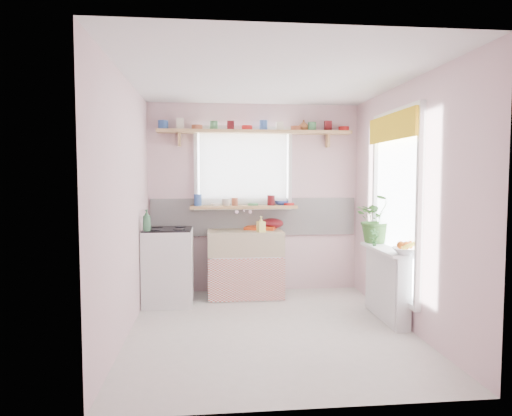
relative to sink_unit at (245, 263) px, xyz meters
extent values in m
plane|color=silver|center=(0.15, -1.29, -0.43)|extent=(3.20, 3.20, 0.00)
plane|color=white|center=(0.15, -1.29, 2.07)|extent=(3.20, 3.20, 0.00)
plane|color=beige|center=(0.15, 0.31, 0.82)|extent=(2.80, 0.00, 2.80)
plane|color=beige|center=(0.15, -2.89, 0.82)|extent=(2.80, 0.00, 2.80)
plane|color=beige|center=(-1.25, -1.29, 0.82)|extent=(0.00, 3.20, 3.20)
plane|color=beige|center=(1.55, -1.29, 0.82)|extent=(0.00, 3.20, 3.20)
cube|color=white|center=(0.15, 0.29, 0.57)|extent=(2.74, 0.03, 0.50)
cube|color=pink|center=(0.15, 0.29, 0.37)|extent=(2.74, 0.02, 0.12)
cube|color=white|center=(0.00, 0.30, 1.22)|extent=(1.20, 0.01, 1.00)
cube|color=white|center=(0.00, 0.24, 1.22)|extent=(1.15, 0.02, 0.95)
cube|color=white|center=(1.54, -1.09, 0.82)|extent=(0.01, 1.10, 1.90)
cube|color=yellow|center=(1.46, -1.09, 1.63)|extent=(0.03, 1.20, 0.28)
cube|color=white|center=(0.00, 0.01, -0.16)|extent=(0.85, 0.55, 0.55)
cube|color=#D2513D|center=(0.00, -0.27, -0.16)|extent=(0.95, 0.02, 0.53)
cube|color=#BEAB8B|center=(0.00, 0.01, 0.27)|extent=(0.95, 0.55, 0.30)
cylinder|color=silver|center=(0.00, 0.26, 0.67)|extent=(0.03, 0.22, 0.03)
cube|color=white|center=(-0.95, -0.24, 0.02)|extent=(0.58, 0.58, 0.90)
cube|color=black|center=(-0.95, -0.24, 0.47)|extent=(0.56, 0.56, 0.02)
cylinder|color=black|center=(-1.09, -0.38, 0.49)|extent=(0.14, 0.14, 0.01)
cylinder|color=black|center=(-0.81, -0.38, 0.49)|extent=(0.14, 0.14, 0.01)
cylinder|color=black|center=(-1.09, -0.10, 0.49)|extent=(0.14, 0.14, 0.01)
cylinder|color=black|center=(-0.81, -0.10, 0.49)|extent=(0.14, 0.14, 0.01)
cube|color=white|center=(1.45, -1.09, -0.06)|extent=(0.15, 0.90, 0.75)
cube|color=white|center=(1.42, -1.09, 0.33)|extent=(0.22, 0.95, 0.03)
cube|color=tan|center=(0.00, 0.19, 0.71)|extent=(1.40, 0.22, 0.04)
cube|color=tan|center=(0.15, 0.18, 1.69)|extent=(2.52, 0.24, 0.04)
cylinder|color=#3359A5|center=(-1.03, 0.18, 1.77)|extent=(0.11, 0.11, 0.12)
cylinder|color=silver|center=(-0.82, 0.18, 1.77)|extent=(0.11, 0.11, 0.12)
cylinder|color=#A55133|center=(-0.60, 0.18, 1.74)|extent=(0.11, 0.11, 0.06)
cylinder|color=#3F7F4C|center=(-0.39, 0.18, 1.77)|extent=(0.11, 0.11, 0.12)
cylinder|color=#590F14|center=(-0.17, 0.18, 1.77)|extent=(0.11, 0.11, 0.12)
cylinder|color=red|center=(0.04, 0.18, 1.74)|extent=(0.11, 0.11, 0.06)
cylinder|color=#3359A5|center=(0.26, 0.18, 1.77)|extent=(0.11, 0.11, 0.12)
cylinder|color=silver|center=(0.47, 0.18, 1.77)|extent=(0.11, 0.11, 0.12)
cylinder|color=#A55133|center=(0.69, 0.18, 1.74)|extent=(0.11, 0.11, 0.06)
cylinder|color=#3F7F4C|center=(0.90, 0.18, 1.77)|extent=(0.11, 0.11, 0.12)
cylinder|color=#590F14|center=(1.12, 0.18, 1.77)|extent=(0.11, 0.11, 0.12)
cylinder|color=red|center=(1.33, 0.18, 1.74)|extent=(0.11, 0.11, 0.06)
cylinder|color=#3359A5|center=(-0.62, 0.19, 0.79)|extent=(0.11, 0.11, 0.12)
cylinder|color=silver|center=(-0.37, 0.19, 0.79)|extent=(0.11, 0.11, 0.12)
cylinder|color=#A55133|center=(-0.12, 0.19, 0.76)|extent=(0.11, 0.11, 0.06)
cylinder|color=#3F7F4C|center=(0.12, 0.19, 0.79)|extent=(0.11, 0.11, 0.12)
cylinder|color=#590F14|center=(0.37, 0.19, 0.79)|extent=(0.11, 0.11, 0.12)
cylinder|color=red|center=(0.62, 0.19, 0.76)|extent=(0.11, 0.11, 0.06)
cube|color=#DA4313|center=(0.22, 0.13, 0.44)|extent=(0.46, 0.39, 0.04)
ellipsoid|color=maroon|center=(0.37, 0.20, 0.49)|extent=(0.40, 0.40, 0.14)
imported|color=#345F26|center=(1.48, -0.69, 0.62)|extent=(0.56, 0.50, 0.56)
imported|color=silver|center=(1.48, -1.49, 0.38)|extent=(0.33, 0.33, 0.07)
imported|color=#285D25|center=(1.36, -0.94, 0.44)|extent=(0.11, 0.08, 0.19)
imported|color=#ECE369|center=(0.19, -0.17, 0.52)|extent=(0.11, 0.11, 0.20)
imported|color=beige|center=(-0.23, 0.13, 0.77)|extent=(0.14, 0.14, 0.09)
imported|color=#344FA9|center=(0.51, 0.25, 0.76)|extent=(0.20, 0.20, 0.06)
imported|color=#9B582F|center=(0.80, 0.24, 1.78)|extent=(0.18, 0.18, 0.15)
imported|color=#38714C|center=(-1.17, -0.46, 0.61)|extent=(0.12, 0.12, 0.25)
sphere|color=orange|center=(1.48, -1.49, 0.43)|extent=(0.08, 0.08, 0.08)
sphere|color=orange|center=(1.54, -1.46, 0.43)|extent=(0.08, 0.08, 0.08)
sphere|color=orange|center=(1.43, -1.47, 0.43)|extent=(0.08, 0.08, 0.08)
cylinder|color=yellow|center=(1.50, -1.54, 0.44)|extent=(0.18, 0.04, 0.10)
camera|label=1|loc=(-0.45, -5.77, 1.11)|focal=32.00mm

